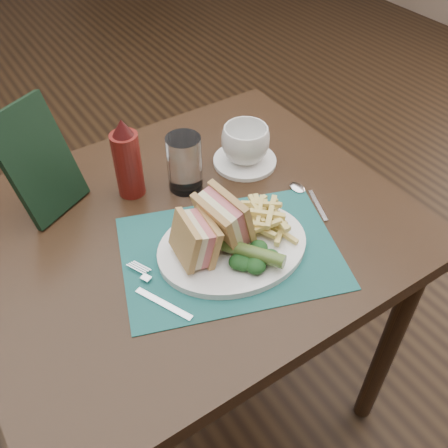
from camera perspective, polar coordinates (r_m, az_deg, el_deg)
name	(u,v)px	position (r m, az deg, el deg)	size (l,w,h in m)	color
floor	(130,290)	(1.91, -10.67, -7.42)	(7.00, 7.00, 0.00)	black
table_main	(195,325)	(1.33, -3.31, -11.49)	(0.90, 0.75, 0.75)	black
placemat	(230,252)	(0.98, 0.69, -3.21)	(0.42, 0.30, 0.00)	#1B5754
plate	(232,247)	(0.98, 0.97, -2.60)	(0.30, 0.24, 0.01)	white
sandwich_half_a	(185,243)	(0.91, -4.52, -2.13)	(0.06, 0.09, 0.08)	tan
sandwich_half_b	(215,223)	(0.94, -1.01, 0.11)	(0.06, 0.11, 0.10)	tan
kale_garnish	(253,258)	(0.93, 3.28, -3.87)	(0.11, 0.08, 0.03)	#133415
pickle_spear	(254,253)	(0.93, 3.41, -3.34)	(0.03, 0.03, 0.12)	#436024
fries_pile	(258,217)	(0.99, 3.93, 0.78)	(0.18, 0.20, 0.05)	#DFCC6F
fork	(156,291)	(0.92, -7.82, -7.64)	(0.03, 0.17, 0.01)	silver
spoon	(310,198)	(1.11, 9.85, 2.94)	(0.03, 0.15, 0.01)	silver
saucer	(245,161)	(1.20, 2.39, 7.21)	(0.15, 0.15, 0.01)	white
coffee_cup	(245,144)	(1.17, 2.46, 9.13)	(0.11, 0.11, 0.09)	white
drinking_glass	(184,163)	(1.09, -4.54, 6.93)	(0.08, 0.08, 0.13)	silver
ketchup_bottle	(127,158)	(1.08, -11.03, 7.44)	(0.06, 0.06, 0.19)	#5D1410
check_presenter	(39,161)	(1.07, -20.43, 6.72)	(0.15, 0.02, 0.24)	black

